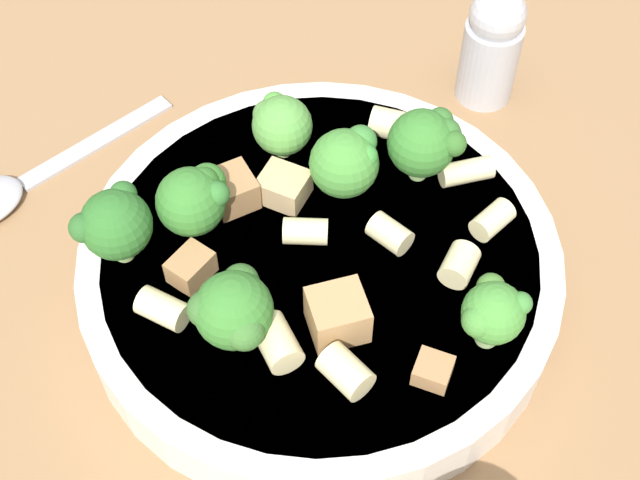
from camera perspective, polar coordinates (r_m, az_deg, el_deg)
ground_plane at (r=0.49m, az=0.00°, el=-3.02°), size 2.00×2.00×0.00m
pasta_bowl at (r=0.48m, az=0.00°, el=-1.71°), size 0.26×0.26×0.03m
broccoli_floret_0 at (r=0.46m, az=-8.03°, el=2.67°), size 0.04×0.04×0.04m
broccoli_floret_1 at (r=0.42m, az=10.97°, el=-4.57°), size 0.03×0.03×0.04m
broccoli_floret_2 at (r=0.48m, az=1.76°, el=5.10°), size 0.04×0.04×0.04m
broccoli_floret_3 at (r=0.48m, az=6.92°, el=6.19°), size 0.04×0.04×0.04m
broccoli_floret_4 at (r=0.50m, az=-2.55°, el=7.45°), size 0.03×0.04×0.04m
broccoli_floret_5 at (r=0.46m, az=-13.07°, el=1.09°), size 0.04×0.04×0.04m
broccoli_floret_6 at (r=0.42m, az=-5.55°, el=-4.53°), size 0.04×0.04×0.04m
rigatoni_0 at (r=0.50m, az=9.35°, el=4.36°), size 0.03×0.03×0.01m
rigatoni_1 at (r=0.46m, az=8.90°, el=-1.58°), size 0.02×0.02×0.02m
rigatoni_2 at (r=0.43m, az=-2.76°, el=-6.57°), size 0.02×0.03×0.02m
rigatoni_3 at (r=0.51m, az=4.79°, el=7.34°), size 0.03×0.03×0.02m
rigatoni_4 at (r=0.47m, az=4.49°, el=0.41°), size 0.02×0.02×0.01m
rigatoni_5 at (r=0.47m, az=-0.63°, el=0.80°), size 0.03×0.03×0.01m
rigatoni_6 at (r=0.44m, az=-10.03°, el=-4.36°), size 0.02×0.03×0.02m
rigatoni_7 at (r=0.42m, az=1.65°, el=-8.41°), size 0.02×0.02×0.02m
rigatoni_8 at (r=0.48m, az=10.97°, el=1.27°), size 0.02×0.01×0.01m
chicken_chunk_0 at (r=0.46m, az=-8.26°, el=-1.74°), size 0.02×0.02×0.01m
chicken_chunk_1 at (r=0.43m, az=1.14°, el=-4.81°), size 0.04×0.04×0.02m
chicken_chunk_2 at (r=0.48m, az=-5.61°, el=3.23°), size 0.03×0.03×0.02m
chicken_chunk_3 at (r=0.43m, az=7.24°, el=-8.29°), size 0.02×0.02×0.01m
chicken_chunk_4 at (r=0.48m, az=-2.34°, el=3.42°), size 0.03×0.03×0.02m
pepper_shaker at (r=0.58m, az=10.95°, el=12.17°), size 0.04×0.04×0.08m
spoon at (r=0.56m, az=-19.04°, el=3.27°), size 0.16×0.04×0.01m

